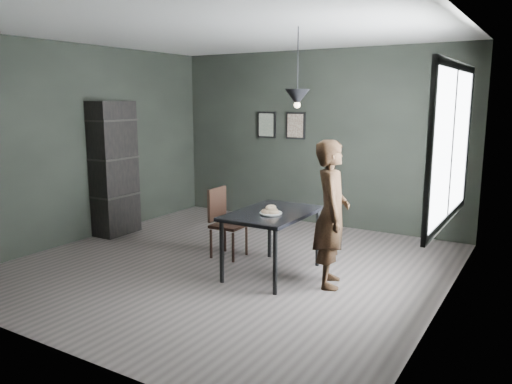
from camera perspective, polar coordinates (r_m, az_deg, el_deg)
The scene contains 13 objects.
ground at distance 6.28m, azimuth -3.00°, elevation -8.32°, with size 5.00×5.00×0.00m, color #373230.
back_wall at distance 8.15m, azimuth 6.85°, elevation 6.08°, with size 5.00×0.10×2.80m, color black.
ceiling at distance 5.99m, azimuth -3.28°, elevation 17.93°, with size 5.00×5.00×0.02m.
window_assembly at distance 5.20m, azimuth 21.46°, elevation 5.07°, with size 0.04×1.96×1.56m.
cafe_table at distance 5.79m, azimuth 1.87°, elevation -3.03°, with size 0.80×1.20×0.75m.
white_plate at distance 5.64m, azimuth 1.71°, elevation -2.49°, with size 0.23×0.23×0.01m, color white.
donut_pile at distance 5.64m, azimuth 1.71°, elevation -2.11°, with size 0.21×0.20×0.09m.
woman at distance 5.47m, azimuth 8.61°, elevation -2.49°, with size 0.59×0.39×1.61m, color black.
wood_chair at distance 6.50m, azimuth -3.74°, elevation -2.94°, with size 0.40×0.40×0.90m.
shelf_unit at distance 7.79m, azimuth -15.92°, elevation 2.59°, with size 0.38×0.67×2.00m, color black.
pendant_lamp at distance 5.59m, azimuth 4.74°, elevation 10.74°, with size 0.28×0.28×0.86m.
framed_print_left at distance 8.52m, azimuth 1.22°, elevation 7.69°, with size 0.34×0.04×0.44m.
framed_print_right at distance 8.26m, azimuth 4.56°, elevation 7.57°, with size 0.34×0.04×0.44m.
Camera 1 is at (3.34, -4.91, 2.04)m, focal length 35.00 mm.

